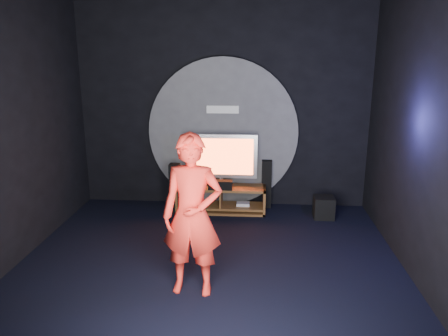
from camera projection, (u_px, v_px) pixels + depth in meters
The scene contains 14 objects.
floor at pixel (208, 268), 5.58m from camera, with size 5.00×5.00×0.00m, color black.
back_wall at pixel (223, 107), 7.53m from camera, with size 5.00×0.04×3.50m, color black.
front_wall at pixel (163, 208), 2.72m from camera, with size 5.00×0.04×3.50m, color black.
left_wall at pixel (3, 131), 5.30m from camera, with size 0.04×5.00×3.50m, color black.
right_wall at pixel (426, 137), 4.95m from camera, with size 0.04×5.00×3.50m, color black.
wall_disc_panel at pixel (223, 133), 7.59m from camera, with size 2.60×0.11×2.60m.
media_console at pixel (221, 201), 7.50m from camera, with size 1.52×0.45×0.45m.
tv at pixel (221, 158), 7.37m from camera, with size 1.21×0.22×0.89m.
center_speaker at pixel (220, 185), 7.28m from camera, with size 0.40×0.15×0.15m, color black.
remote at pixel (190, 187), 7.35m from camera, with size 0.18×0.05×0.02m, color black.
tower_speaker_left at pixel (175, 188), 7.42m from camera, with size 0.17×0.19×0.85m, color black.
tower_speaker_right at pixel (266, 184), 7.68m from camera, with size 0.17×0.19×0.85m, color black.
subwoofer at pixel (324, 207), 7.23m from camera, with size 0.33×0.33×0.36m, color black.
player at pixel (192, 216), 4.83m from camera, with size 0.67×0.44×1.85m, color red.
Camera 1 is at (0.57, -5.02, 2.70)m, focal length 35.00 mm.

